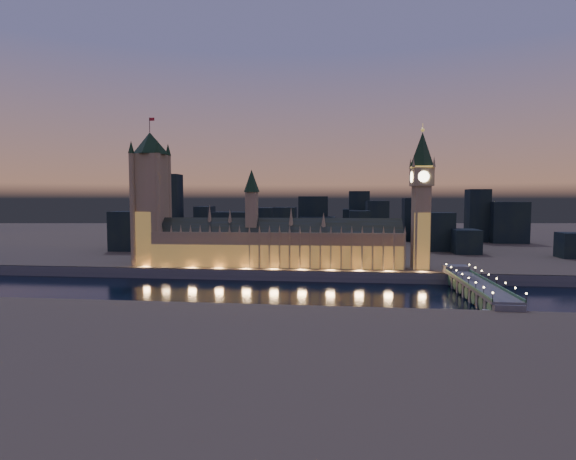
# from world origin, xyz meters

# --- Properties ---
(ground_plane) EXTENTS (2000.00, 2000.00, 0.00)m
(ground_plane) POSITION_xyz_m (0.00, 0.00, 0.00)
(ground_plane) COLOR black
(ground_plane) RESTS_ON ground
(north_bank) EXTENTS (2000.00, 960.00, 8.00)m
(north_bank) POSITION_xyz_m (0.00, 520.00, 4.00)
(north_bank) COLOR #484137
(north_bank) RESTS_ON ground
(embankment_wall) EXTENTS (2000.00, 2.50, 8.00)m
(embankment_wall) POSITION_xyz_m (0.00, 41.00, 4.00)
(embankment_wall) COLOR #475056
(embankment_wall) RESTS_ON ground
(palace_of_westminster) EXTENTS (202.00, 26.86, 78.00)m
(palace_of_westminster) POSITION_xyz_m (-6.23, 61.75, 26.37)
(palace_of_westminster) COLOR #8F8257
(palace_of_westminster) RESTS_ON north_bank
(victoria_tower) EXTENTS (31.68, 31.68, 120.99)m
(victoria_tower) POSITION_xyz_m (-110.00, 61.92, 68.03)
(victoria_tower) COLOR #8F8257
(victoria_tower) RESTS_ON north_bank
(elizabeth_tower) EXTENTS (18.00, 18.00, 112.01)m
(elizabeth_tower) POSITION_xyz_m (108.00, 61.92, 70.51)
(elizabeth_tower) COLOR #8F8257
(elizabeth_tower) RESTS_ON north_bank
(westminster_bridge) EXTENTS (17.14, 113.00, 15.90)m
(westminster_bridge) POSITION_xyz_m (130.87, -3.46, 5.99)
(westminster_bridge) COLOR #475056
(westminster_bridge) RESTS_ON ground
(river_boat) EXTENTS (40.36, 22.57, 4.50)m
(river_boat) POSITION_xyz_m (129.24, -58.00, 1.56)
(river_boat) COLOR #475056
(river_boat) RESTS_ON ground
(city_backdrop) EXTENTS (471.86, 215.63, 87.85)m
(city_backdrop) POSITION_xyz_m (31.77, 248.71, 30.87)
(city_backdrop) COLOR black
(city_backdrop) RESTS_ON north_bank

